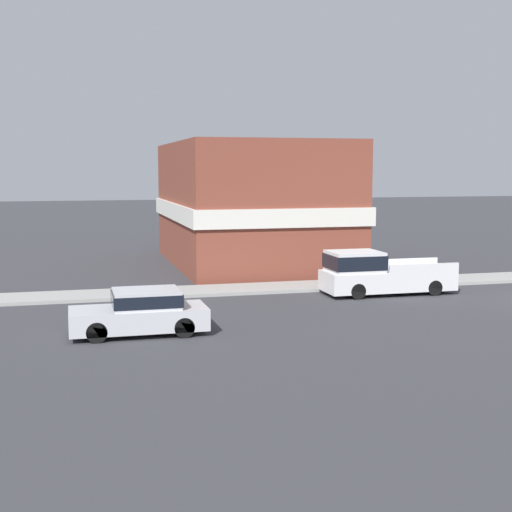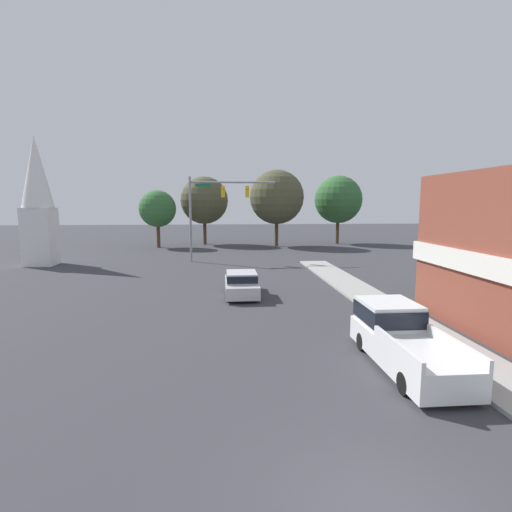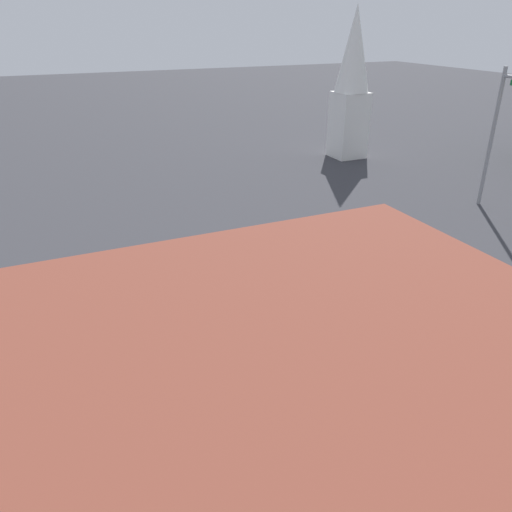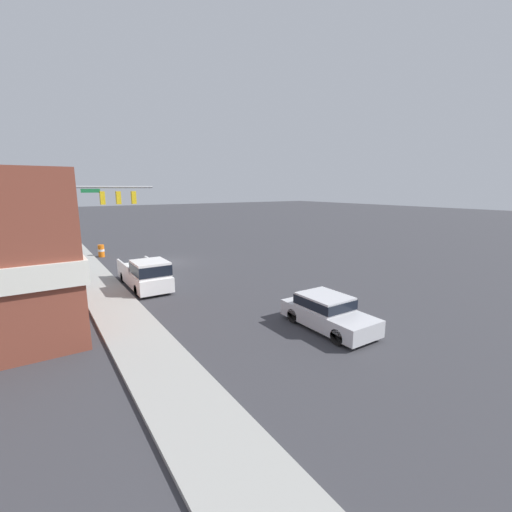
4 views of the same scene
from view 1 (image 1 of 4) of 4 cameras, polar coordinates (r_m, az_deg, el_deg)
The scene contains 4 objects.
sidewalk_curb at distance 36.17m, azimuth 17.51°, elevation -1.74°, with size 2.40×60.00×0.14m.
car_lead at distance 23.48m, azimuth -9.16°, elevation -4.38°, with size 1.88×4.40×1.46m.
pickup_truck_parked at distance 30.88m, azimuth 9.57°, elevation -1.35°, with size 1.96×5.65×1.89m.
corner_brick_building at distance 40.14m, azimuth -0.45°, elevation 4.13°, with size 14.17×8.92×6.78m.
Camera 1 is at (-24.52, 19.16, 5.35)m, focal length 50.00 mm.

